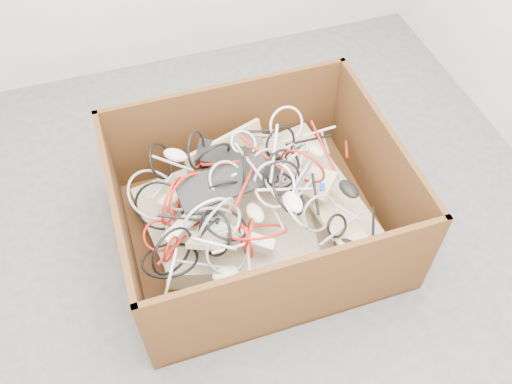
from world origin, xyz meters
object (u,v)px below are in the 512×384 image
object	(u,v)px
power_strip_right	(240,237)
vga_plug	(325,188)
cardboard_box	(254,218)
power_strip_left	(190,218)

from	to	relation	value
power_strip_right	vga_plug	distance (m)	0.43
cardboard_box	power_strip_right	world-z (taller)	cardboard_box
cardboard_box	power_strip_left	xyz separation A→B (m)	(-0.30, -0.08, 0.24)
power_strip_left	cardboard_box	bearing A→B (deg)	-11.49
power_strip_left	power_strip_right	xyz separation A→B (m)	(0.17, -0.11, -0.06)
vga_plug	power_strip_left	bearing A→B (deg)	-156.66
cardboard_box	power_strip_right	distance (m)	0.29
power_strip_right	power_strip_left	bearing A→B (deg)	179.47
power_strip_left	power_strip_right	world-z (taller)	power_strip_left
power_strip_right	vga_plug	world-z (taller)	same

